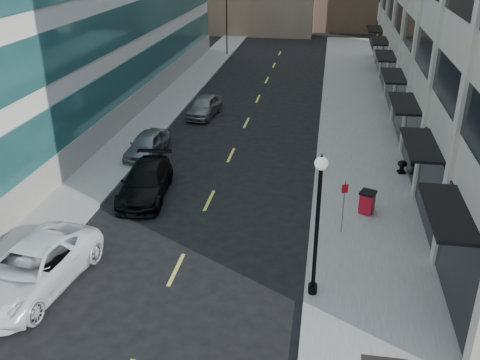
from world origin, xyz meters
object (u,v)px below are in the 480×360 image
(sign_post, at_px, (344,200))
(car_grey_sedan, at_px, (204,106))
(trash_bin, at_px, (367,201))
(car_white_van, at_px, (32,269))
(car_silver_sedan, at_px, (147,144))
(urn_planter, at_px, (402,165))
(car_black_pickup, at_px, (145,182))
(lamppost, at_px, (318,215))

(sign_post, bearing_deg, car_grey_sedan, 97.77)
(trash_bin, bearing_deg, sign_post, -99.00)
(car_white_van, height_order, car_silver_sedan, car_white_van)
(car_white_van, bearing_deg, urn_planter, 48.34)
(car_black_pickup, distance_m, trash_bin, 10.70)
(car_black_pickup, xyz_separation_m, sign_post, (9.55, -2.27, 0.95))
(car_black_pickup, height_order, urn_planter, car_black_pickup)
(car_white_van, relative_size, urn_planter, 8.46)
(car_silver_sedan, height_order, trash_bin, car_silver_sedan)
(trash_bin, bearing_deg, urn_planter, 88.18)
(car_grey_sedan, bearing_deg, sign_post, -52.09)
(car_black_pickup, bearing_deg, trash_bin, -8.13)
(car_black_pickup, relative_size, car_silver_sedan, 1.26)
(car_silver_sedan, height_order, car_grey_sedan, car_grey_sedan)
(sign_post, bearing_deg, urn_planter, 40.52)
(car_white_van, distance_m, car_grey_sedan, 21.06)
(car_black_pickup, xyz_separation_m, lamppost, (8.50, -6.83, 2.56))
(car_grey_sedan, bearing_deg, car_white_van, -88.46)
(trash_bin, bearing_deg, car_grey_sedan, 150.07)
(trash_bin, bearing_deg, car_white_van, -126.68)
(car_black_pickup, relative_size, sign_post, 2.17)
(car_black_pickup, distance_m, car_silver_sedan, 5.34)
(car_silver_sedan, distance_m, car_grey_sedan, 8.06)
(car_white_van, bearing_deg, car_silver_sedan, 97.09)
(lamppost, bearing_deg, car_grey_sedan, 113.20)
(lamppost, distance_m, sign_post, 4.94)
(car_grey_sedan, distance_m, trash_bin, 17.07)
(car_white_van, relative_size, car_grey_sedan, 1.42)
(car_white_van, relative_size, car_silver_sedan, 1.43)
(car_silver_sedan, bearing_deg, sign_post, -29.61)
(car_white_van, relative_size, trash_bin, 5.55)
(sign_post, distance_m, urn_planter, 7.71)
(trash_bin, height_order, lamppost, lamppost)
(lamppost, xyz_separation_m, sign_post, (1.05, 4.55, -1.61))
(sign_post, bearing_deg, lamppost, -127.18)
(trash_bin, bearing_deg, lamppost, -87.33)
(car_silver_sedan, relative_size, car_grey_sedan, 0.99)
(car_grey_sedan, relative_size, trash_bin, 3.91)
(car_white_van, distance_m, car_black_pickup, 8.16)
(lamppost, bearing_deg, urn_planter, 69.42)
(car_grey_sedan, relative_size, sign_post, 1.74)
(car_grey_sedan, distance_m, lamppost, 21.73)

